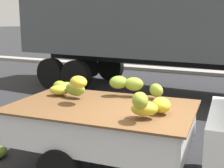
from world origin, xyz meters
TOP-DOWN VIEW (x-y plane):
  - semi_trailer at (-1.12, 5.58)m, footprint 12.09×3.04m
  - fallen_banana_bunch_near_tailgate at (-3.08, -0.39)m, footprint 0.37×0.44m

SIDE VIEW (x-z plane):
  - fallen_banana_bunch_near_tailgate at x=-3.08m, z-range 0.00..0.18m
  - semi_trailer at x=-1.12m, z-range 0.57..4.52m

